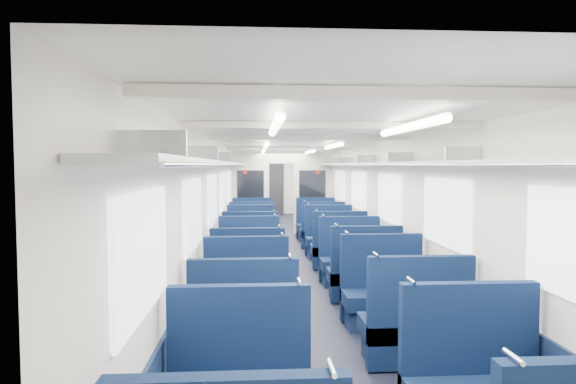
% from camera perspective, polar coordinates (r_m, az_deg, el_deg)
% --- Properties ---
extents(floor, '(2.80, 18.00, 0.01)m').
position_cam_1_polar(floor, '(10.65, 0.16, -7.37)').
color(floor, black).
rests_on(floor, ground).
extents(ceiling, '(2.80, 18.00, 0.01)m').
position_cam_1_polar(ceiling, '(10.48, 0.16, 5.37)').
color(ceiling, white).
rests_on(ceiling, wall_left).
extents(wall_left, '(0.02, 18.00, 2.35)m').
position_cam_1_polar(wall_left, '(10.50, -7.49, -1.08)').
color(wall_left, silver).
rests_on(wall_left, floor).
extents(dado_left, '(0.03, 17.90, 0.70)m').
position_cam_1_polar(dado_left, '(10.59, -7.37, -5.53)').
color(dado_left, '#111E39').
rests_on(dado_left, floor).
extents(wall_right, '(0.02, 18.00, 2.35)m').
position_cam_1_polar(wall_right, '(10.69, 7.67, -1.01)').
color(wall_right, silver).
rests_on(wall_right, floor).
extents(dado_right, '(0.03, 17.90, 0.70)m').
position_cam_1_polar(dado_right, '(10.78, 7.56, -5.38)').
color(dado_right, '#111E39').
rests_on(dado_right, floor).
extents(wall_far, '(2.80, 0.02, 2.35)m').
position_cam_1_polar(wall_far, '(19.48, -1.62, 0.89)').
color(wall_far, silver).
rests_on(wall_far, floor).
extents(luggage_rack_left, '(0.36, 17.40, 0.18)m').
position_cam_1_polar(luggage_rack_left, '(10.46, -6.49, 3.29)').
color(luggage_rack_left, '#B2B5BA').
rests_on(luggage_rack_left, wall_left).
extents(luggage_rack_right, '(0.36, 17.40, 0.18)m').
position_cam_1_polar(luggage_rack_right, '(10.62, 6.71, 3.28)').
color(luggage_rack_right, '#B2B5BA').
rests_on(luggage_rack_right, wall_right).
extents(windows, '(2.78, 15.60, 0.75)m').
position_cam_1_polar(windows, '(10.03, 0.34, 0.15)').
color(windows, white).
rests_on(windows, wall_left).
extents(ceiling_fittings, '(2.70, 16.06, 0.11)m').
position_cam_1_polar(ceiling_fittings, '(10.22, 0.26, 5.08)').
color(ceiling_fittings, silver).
rests_on(ceiling_fittings, ceiling).
extents(end_door, '(0.75, 0.06, 2.00)m').
position_cam_1_polar(end_door, '(19.43, -1.62, 0.37)').
color(end_door, black).
rests_on(end_door, floor).
extents(bulkhead, '(2.80, 0.10, 2.35)m').
position_cam_1_polar(bulkhead, '(13.82, -0.77, 0.20)').
color(bulkhead, silver).
rests_on(bulkhead, floor).
extents(seat_4, '(1.01, 0.56, 1.13)m').
position_cam_1_polar(seat_4, '(4.81, -5.18, -16.26)').
color(seat_4, '#0E2045').
rests_on(seat_4, floor).
extents(seat_5, '(1.01, 0.56, 1.13)m').
position_cam_1_polar(seat_5, '(5.08, 14.64, -15.31)').
color(seat_5, '#0E2045').
rests_on(seat_5, floor).
extents(seat_6, '(1.01, 0.56, 1.13)m').
position_cam_1_polar(seat_6, '(5.87, -4.90, -12.66)').
color(seat_6, '#0E2045').
rests_on(seat_6, floor).
extents(seat_7, '(1.01, 0.56, 1.13)m').
position_cam_1_polar(seat_7, '(6.16, 11.11, -11.95)').
color(seat_7, '#0E2045').
rests_on(seat_7, floor).
extents(seat_8, '(1.01, 0.56, 1.13)m').
position_cam_1_polar(seat_8, '(6.89, -4.71, -10.27)').
color(seat_8, '#0E2045').
rests_on(seat_8, floor).
extents(seat_9, '(1.01, 0.56, 1.13)m').
position_cam_1_polar(seat_9, '(7.17, 8.88, -9.76)').
color(seat_9, '#0E2045').
rests_on(seat_9, floor).
extents(seat_10, '(1.01, 0.56, 1.13)m').
position_cam_1_polar(seat_10, '(8.13, -4.55, -8.19)').
color(seat_10, '#0E2045').
rests_on(seat_10, floor).
extents(seat_11, '(1.01, 0.56, 1.13)m').
position_cam_1_polar(seat_11, '(8.13, 7.33, -8.20)').
color(seat_11, '#0E2045').
rests_on(seat_11, floor).
extents(seat_12, '(1.01, 0.56, 1.13)m').
position_cam_1_polar(seat_12, '(9.17, -4.45, -6.89)').
color(seat_12, '#0E2045').
rests_on(seat_12, floor).
extents(seat_13, '(1.01, 0.56, 1.13)m').
position_cam_1_polar(seat_13, '(9.27, 5.93, -6.79)').
color(seat_13, '#0E2045').
rests_on(seat_13, floor).
extents(seat_14, '(1.01, 0.56, 1.13)m').
position_cam_1_polar(seat_14, '(10.44, -4.36, -5.66)').
color(seat_14, '#0E2045').
rests_on(seat_14, floor).
extents(seat_15, '(1.01, 0.56, 1.13)m').
position_cam_1_polar(seat_15, '(10.41, 4.85, -5.69)').
color(seat_15, '#0E2045').
rests_on(seat_15, floor).
extents(seat_16, '(1.01, 0.56, 1.13)m').
position_cam_1_polar(seat_16, '(11.48, -4.30, -4.85)').
color(seat_16, '#0E2045').
rests_on(seat_16, floor).
extents(seat_17, '(1.01, 0.56, 1.13)m').
position_cam_1_polar(seat_17, '(11.51, 4.01, -4.83)').
color(seat_17, '#0E2045').
rests_on(seat_17, floor).
extents(seat_18, '(1.01, 0.56, 1.13)m').
position_cam_1_polar(seat_18, '(12.61, -4.25, -4.13)').
color(seat_18, '#0E2045').
rests_on(seat_18, floor).
extents(seat_19, '(1.01, 0.56, 1.13)m').
position_cam_1_polar(seat_19, '(12.66, 3.30, -4.10)').
color(seat_19, '#0E2045').
rests_on(seat_19, floor).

